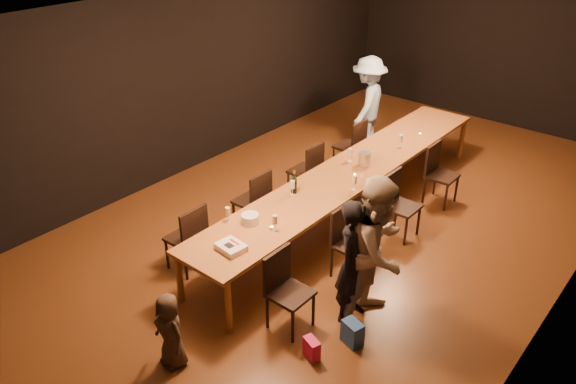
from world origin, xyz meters
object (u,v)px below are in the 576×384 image
Objects in this scene: chair_right_2 at (402,206)px; chair_left_3 at (349,145)px; chair_right_1 at (353,244)px; birthday_cake at (231,247)px; man_blue at (368,104)px; chair_left_1 at (251,200)px; chair_right_3 at (442,175)px; champagne_bottle at (294,182)px; plate_stack at (250,219)px; woman_tan at (377,250)px; child at (170,330)px; woman_birthday at (354,262)px; table at (352,173)px; chair_left_0 at (186,237)px; chair_right_0 at (290,293)px; chair_left_2 at (305,170)px; ice_bucket at (364,159)px.

chair_left_3 is (-1.70, 1.20, 0.00)m from chair_right_2.
birthday_cake is (-0.77, -1.31, 0.32)m from chair_right_1.
chair_right_1 is 0.54× the size of man_blue.
chair_right_1 is 1.00× the size of chair_left_1.
champagne_bottle is (-1.05, -2.25, 0.45)m from chair_right_3.
chair_right_1 is 1.30m from plate_stack.
woman_tan is 2.31m from child.
child is at bearing -166.84° from chair_left_3.
woman_birthday is at bearing -144.95° from chair_left_3.
table is 3.52× the size of man_blue.
chair_right_1 is 1.20m from chair_right_2.
chair_right_2 is 2.94m from chair_left_0.
woman_tan is at bearing -100.83° from chair_left_1.
plate_stack is at bearing -113.50° from chair_right_0.
chair_left_0 is 0.90m from plate_stack.
chair_right_0 is at bearing -144.69° from chair_left_2.
woman_birthday reaches higher than chair_left_3.
chair_right_3 reaches higher than plate_stack.
man_blue reaches higher than chair_left_2.
woman_tan is (2.28, 0.76, 0.41)m from chair_left_0.
woman_birthday is (2.12, -3.02, 0.28)m from chair_left_3.
chair_right_2 is 2.08m from chair_left_3.
chair_left_1 is at bearing 123.11° from child.
plate_stack is 2.21m from ice_bucket.
chair_right_2 is 1.56m from champagne_bottle.
child is 2.62× the size of champagne_bottle.
chair_right_3 and chair_left_3 have the same top height.
plate_stack is at bearing -160.06° from chair_left_2.
chair_right_2 is at bearing -90.00° from chair_left_2.
chair_left_1 is at bearing 132.82° from plate_stack.
chair_right_0 is 0.53× the size of woman_tan.
table is 0.28m from ice_bucket.
man_blue is (-2.00, 0.99, 0.39)m from chair_right_3.
chair_right_0 and chair_left_3 have the same top height.
birthday_cake is 2.74m from ice_bucket.
ice_bucket is at bearing -75.86° from chair_left_2.
chair_right_2 is (0.00, 2.40, 0.00)m from chair_right_0.
chair_left_2 is 2.84× the size of champagne_bottle.
chair_left_0 is 1.20m from chair_left_1.
chair_right_3 is at bearing 84.31° from birthday_cake.
chair_right_0 reaches higher than table.
chair_right_1 is at bearing -54.78° from chair_left_0.
chair_right_0 is 1.00× the size of chair_right_1.
chair_right_2 is 1.00× the size of chair_right_3.
chair_left_1 is 0.54× the size of man_blue.
table is at bearing -90.00° from chair_right_2.
chair_left_1 is 2.63m from child.
champagne_bottle is at bearing -45.03° from chair_right_2.
chair_right_0 is at bearing -0.00° from chair_right_2.
chair_left_2 is 0.54× the size of man_blue.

